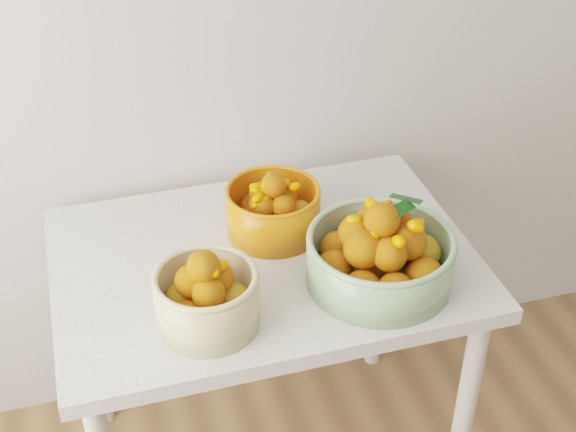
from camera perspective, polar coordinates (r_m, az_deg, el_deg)
The scene contains 4 objects.
table at distance 1.99m, azimuth -1.72°, elevation -5.04°, with size 1.00×0.70×0.75m.
bowl_cream at distance 1.71m, azimuth -5.82°, elevation -5.75°, with size 0.29×0.29×0.19m.
bowl_green at distance 1.82m, azimuth 6.59°, elevation -2.73°, with size 0.40×0.40×0.22m.
bowl_orange at distance 1.97m, azimuth -1.08°, elevation 0.45°, with size 0.24×0.24×0.17m.
Camera 1 is at (-0.70, 0.13, 1.93)m, focal length 50.00 mm.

